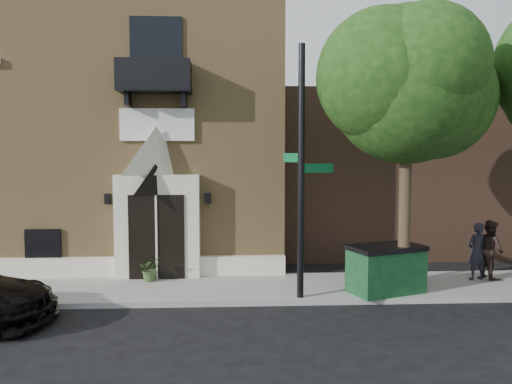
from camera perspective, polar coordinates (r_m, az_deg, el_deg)
ground at (r=13.46m, az=-8.45°, el=-12.93°), size 120.00×120.00×0.00m
sidewalk at (r=14.82m, az=-3.96°, el=-10.97°), size 42.00×3.00×0.15m
church at (r=21.19m, az=-14.59°, el=5.95°), size 12.20×11.01×9.30m
neighbour_building at (r=24.29m, az=23.31°, el=2.13°), size 18.00×8.00×6.40m
street_tree_left at (r=14.09m, az=17.18°, el=11.82°), size 4.97×4.38×7.77m
street_sign at (r=13.24m, az=5.21°, el=2.31°), size 1.29×1.01×6.70m
fire_hydrant at (r=14.72m, az=17.03°, el=-9.35°), size 0.46×0.37×0.81m
dumpster at (r=14.45m, az=14.63°, el=-8.46°), size 2.28×1.76×1.32m
planter at (r=15.59m, az=-11.97°, el=-8.59°), size 0.76×0.69×0.74m
pedestrian_near at (r=16.74m, az=23.89°, el=-6.20°), size 0.74×0.59×1.76m
pedestrian_far at (r=17.08m, az=25.19°, el=-5.95°), size 0.81×0.97×1.81m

